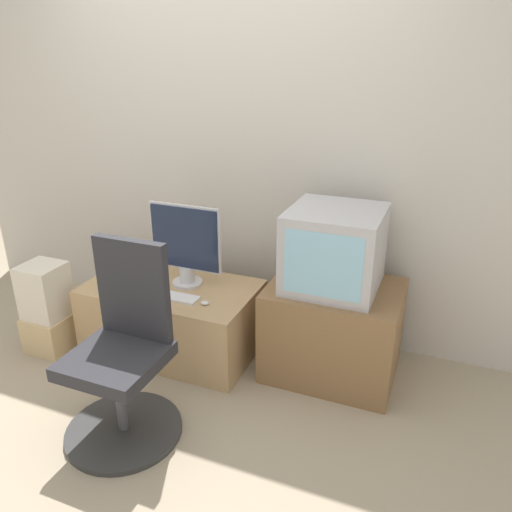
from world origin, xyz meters
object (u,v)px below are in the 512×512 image
at_px(office_chair, 124,362).
at_px(cardboard_box_lower, 52,331).
at_px(keyboard, 169,296).
at_px(crt_tv, 334,249).
at_px(mouse, 205,303).
at_px(main_monitor, 186,245).

height_order(office_chair, cardboard_box_lower, office_chair).
height_order(keyboard, crt_tv, crt_tv).
distance_m(mouse, office_chair, 0.62).
bearing_deg(cardboard_box_lower, mouse, 8.42).
relative_size(main_monitor, cardboard_box_lower, 1.88).
xyz_separation_m(main_monitor, crt_tv, (0.91, 0.09, 0.08)).
relative_size(mouse, cardboard_box_lower, 0.19).
height_order(main_monitor, crt_tv, crt_tv).
relative_size(keyboard, cardboard_box_lower, 1.36).
bearing_deg(cardboard_box_lower, crt_tv, 14.66).
bearing_deg(cardboard_box_lower, keyboard, 11.71).
bearing_deg(office_chair, main_monitor, 96.01).
relative_size(main_monitor, office_chair, 0.52).
relative_size(keyboard, mouse, 7.28).
height_order(main_monitor, office_chair, office_chair).
height_order(crt_tv, cardboard_box_lower, crt_tv).
xyz_separation_m(main_monitor, cardboard_box_lower, (-0.83, -0.37, -0.60)).
distance_m(crt_tv, cardboard_box_lower, 1.93).
bearing_deg(main_monitor, office_chair, -83.99).
bearing_deg(keyboard, cardboard_box_lower, -168.29).
height_order(keyboard, office_chair, office_chair).
distance_m(keyboard, mouse, 0.25).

